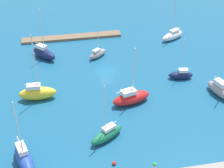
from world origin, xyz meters
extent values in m
plane|color=#19567F|center=(0.00, 0.00, 0.00)|extent=(160.00, 160.00, 0.00)
cube|color=brown|center=(6.31, -18.37, 0.32)|extent=(26.48, 2.89, 0.64)
sphere|color=green|center=(-1.51, 32.71, 4.65)|extent=(0.56, 0.56, 0.56)
ellipsoid|color=gray|center=(-21.70, 13.26, 1.14)|extent=(4.74, 7.98, 2.29)
cube|color=silver|center=(-21.51, 12.69, 2.76)|extent=(2.25, 3.06, 0.94)
cylinder|color=silver|center=(-21.35, 12.22, 3.38)|extent=(1.10, 2.86, 0.15)
ellipsoid|color=#141E4C|center=(-15.75, 5.58, 0.84)|extent=(5.61, 2.73, 1.69)
cube|color=silver|center=(-16.17, 5.65, 2.05)|extent=(2.09, 1.44, 0.71)
cylinder|color=silver|center=(-15.48, 5.54, 5.79)|extent=(0.13, 0.13, 8.20)
cylinder|color=silver|center=(-16.66, 5.72, 2.55)|extent=(2.37, 0.47, 0.10)
ellipsoid|color=white|center=(-20.16, -12.87, 1.06)|extent=(7.38, 5.19, 2.11)
cube|color=silver|center=(-20.68, -13.14, 2.39)|extent=(2.89, 2.33, 0.55)
cylinder|color=silver|center=(-19.84, -12.71, 7.63)|extent=(0.17, 0.17, 11.03)
cylinder|color=silver|center=(-21.26, -13.43, 2.82)|extent=(2.89, 1.57, 0.14)
ellipsoid|color=red|center=(-2.94, 12.24, 1.20)|extent=(8.40, 4.69, 2.39)
cube|color=silver|center=(-2.33, 12.39, 2.83)|extent=(3.19, 2.35, 0.88)
cylinder|color=silver|center=(-3.33, 12.14, 7.36)|extent=(0.19, 0.19, 9.94)
cylinder|color=silver|center=(-1.49, 12.60, 3.42)|extent=(3.72, 1.06, 0.15)
ellipsoid|color=yellow|center=(15.35, 7.54, 1.39)|extent=(7.60, 2.80, 2.78)
cube|color=silver|center=(15.95, 7.52, 3.18)|extent=(2.76, 1.61, 0.80)
cylinder|color=silver|center=(14.97, 7.56, 8.65)|extent=(0.18, 0.18, 11.74)
cylinder|color=silver|center=(16.32, 7.50, 3.72)|extent=(2.71, 0.25, 0.14)
ellipsoid|color=#2347B2|center=(17.54, 24.95, 1.29)|extent=(4.49, 7.97, 2.58)
cube|color=silver|center=(17.73, 24.37, 3.02)|extent=(2.14, 3.04, 0.88)
cylinder|color=silver|center=(17.43, 25.32, 7.78)|extent=(0.18, 0.18, 10.39)
cylinder|color=silver|center=(17.95, 23.68, 3.61)|extent=(1.18, 3.32, 0.15)
ellipsoid|color=gray|center=(0.90, -7.13, 0.87)|extent=(5.26, 4.68, 1.73)
cube|color=silver|center=(1.23, -6.87, 1.99)|extent=(2.15, 2.01, 0.51)
cylinder|color=silver|center=(0.69, -7.30, 5.48)|extent=(0.13, 0.13, 7.49)
cylinder|color=silver|center=(1.66, -6.53, 2.39)|extent=(2.00, 1.61, 0.10)
ellipsoid|color=#141E4C|center=(13.79, -9.03, 1.22)|extent=(6.60, 6.93, 2.44)
cube|color=silver|center=(14.17, -9.45, 2.90)|extent=(2.80, 2.88, 0.92)
cylinder|color=silver|center=(13.54, -8.76, 7.63)|extent=(0.17, 0.17, 10.37)
cylinder|color=silver|center=(14.48, -9.79, 3.51)|extent=(1.98, 2.16, 0.14)
ellipsoid|color=#19724C|center=(3.62, 21.58, 1.01)|extent=(6.79, 5.20, 2.03)
cube|color=silver|center=(3.16, 21.30, 2.34)|extent=(2.69, 2.29, 0.62)
cylinder|color=silver|center=(3.91, 21.75, 6.79)|extent=(0.16, 0.16, 9.53)
cylinder|color=silver|center=(2.82, 21.10, 2.80)|extent=(2.24, 1.43, 0.13)
sphere|color=red|center=(3.43, 27.62, 0.32)|extent=(0.64, 0.64, 0.64)
camera|label=1|loc=(10.61, 64.50, 41.78)|focal=54.33mm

